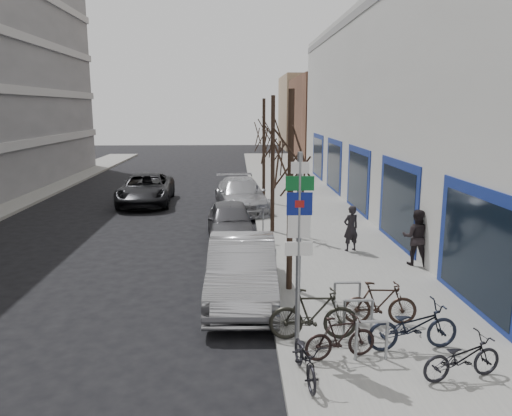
{
  "coord_description": "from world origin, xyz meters",
  "views": [
    {
      "loc": [
        1.2,
        -9.44,
        5.02
      ],
      "look_at": [
        1.77,
        5.57,
        2.0
      ],
      "focal_mm": 35.0,
      "sensor_mm": 36.0,
      "label": 1
    }
  ],
  "objects": [
    {
      "name": "bike_mid_inner",
      "position": [
        2.8,
        0.44,
        0.73
      ],
      "size": [
        1.93,
        0.61,
        1.17
      ],
      "primitive_type": "imported",
      "rotation": [
        0.0,
        0.0,
        1.55
      ],
      "color": "black",
      "rests_on": "sidewalk_east"
    },
    {
      "name": "sidewalk_east",
      "position": [
        4.5,
        10.0,
        0.07
      ],
      "size": [
        5.0,
        70.0,
        0.15
      ],
      "primitive_type": "cube",
      "color": "slate",
      "rests_on": "ground"
    },
    {
      "name": "brick_building_far",
      "position": [
        13.0,
        40.0,
        4.0
      ],
      "size": [
        12.0,
        14.0,
        8.0
      ],
      "primitive_type": "cube",
      "color": "brown",
      "rests_on": "ground"
    },
    {
      "name": "bike_far_inner",
      "position": [
        4.43,
        1.13,
        0.67
      ],
      "size": [
        1.73,
        0.62,
        1.03
      ],
      "primitive_type": "imported",
      "rotation": [
        0.0,
        0.0,
        1.5
      ],
      "color": "black",
      "rests_on": "sidewalk_east"
    },
    {
      "name": "ground",
      "position": [
        0.0,
        0.0,
        0.0
      ],
      "size": [
        120.0,
        120.0,
        0.0
      ],
      "primitive_type": "plane",
      "color": "black",
      "rests_on": "ground"
    },
    {
      "name": "bike_rack",
      "position": [
        3.8,
        0.6,
        0.66
      ],
      "size": [
        0.66,
        2.26,
        0.83
      ],
      "color": "gray",
      "rests_on": "sidewalk_east"
    },
    {
      "name": "meter_front",
      "position": [
        2.15,
        3.0,
        0.92
      ],
      "size": [
        0.1,
        0.08,
        1.27
      ],
      "color": "gray",
      "rests_on": "sidewalk_east"
    },
    {
      "name": "pedestrian_far",
      "position": [
        6.8,
        5.5,
        1.05
      ],
      "size": [
        0.78,
        0.66,
        1.8
      ],
      "primitive_type": "imported",
      "rotation": [
        0.0,
        0.0,
        2.78
      ],
      "color": "black",
      "rests_on": "sidewalk_east"
    },
    {
      "name": "parked_car_front",
      "position": [
        1.31,
        3.13,
        0.82
      ],
      "size": [
        1.83,
        5.02,
        1.64
      ],
      "primitive_type": "imported",
      "rotation": [
        0.0,
        0.0,
        -0.02
      ],
      "color": "#9A9A9E",
      "rests_on": "ground"
    },
    {
      "name": "bike_mid_curb",
      "position": [
        4.76,
        -0.08,
        0.74
      ],
      "size": [
        1.97,
        0.77,
        1.17
      ],
      "primitive_type": "imported",
      "rotation": [
        0.0,
        0.0,
        1.67
      ],
      "color": "black",
      "rests_on": "sidewalk_east"
    },
    {
      "name": "tan_building_far",
      "position": [
        13.5,
        55.0,
        4.5
      ],
      "size": [
        13.0,
        12.0,
        9.0
      ],
      "primitive_type": "cube",
      "color": "#937A5B",
      "rests_on": "ground"
    },
    {
      "name": "parked_car_back",
      "position": [
        1.4,
        14.83,
        0.8
      ],
      "size": [
        2.98,
        5.78,
        1.6
      ],
      "primitive_type": "imported",
      "rotation": [
        0.0,
        0.0,
        0.14
      ],
      "color": "#A2A3A7",
      "rests_on": "ground"
    },
    {
      "name": "meter_back",
      "position": [
        2.15,
        14.0,
        0.92
      ],
      "size": [
        0.1,
        0.08,
        1.27
      ],
      "color": "gray",
      "rests_on": "sidewalk_east"
    },
    {
      "name": "pedestrian_near",
      "position": [
        5.11,
        7.12,
        0.95
      ],
      "size": [
        0.68,
        0.57,
        1.6
      ],
      "primitive_type": "imported",
      "rotation": [
        0.0,
        0.0,
        3.51
      ],
      "color": "black",
      "rests_on": "sidewalk_east"
    },
    {
      "name": "bike_near_right",
      "position": [
        3.21,
        -0.42,
        0.6
      ],
      "size": [
        1.55,
        0.74,
        0.91
      ],
      "primitive_type": "imported",
      "rotation": [
        0.0,
        0.0,
        1.78
      ],
      "color": "black",
      "rests_on": "sidewalk_east"
    },
    {
      "name": "highway_sign_pole",
      "position": [
        2.4,
        -0.01,
        2.46
      ],
      "size": [
        0.55,
        0.1,
        4.2
      ],
      "color": "gray",
      "rests_on": "ground"
    },
    {
      "name": "tree_far",
      "position": [
        2.6,
        16.5,
        4.1
      ],
      "size": [
        1.8,
        1.8,
        5.5
      ],
      "color": "black",
      "rests_on": "ground"
    },
    {
      "name": "bike_far_curb",
      "position": [
        5.26,
        -1.25,
        0.64
      ],
      "size": [
        1.66,
        0.83,
        0.97
      ],
      "primitive_type": "imported",
      "rotation": [
        0.0,
        0.0,
        1.8
      ],
      "color": "black",
      "rests_on": "sidewalk_east"
    },
    {
      "name": "tree_near",
      "position": [
        2.6,
        3.5,
        4.1
      ],
      "size": [
        1.8,
        1.8,
        5.5
      ],
      "color": "black",
      "rests_on": "ground"
    },
    {
      "name": "lane_car",
      "position": [
        -3.63,
        16.91,
        0.8
      ],
      "size": [
        2.92,
        5.86,
        1.59
      ],
      "primitive_type": "imported",
      "rotation": [
        0.0,
        0.0,
        0.05
      ],
      "color": "black",
      "rests_on": "ground"
    },
    {
      "name": "bike_near_left",
      "position": [
        2.42,
        -1.14,
        0.62
      ],
      "size": [
        0.63,
        1.59,
        0.95
      ],
      "primitive_type": "imported",
      "rotation": [
        0.0,
        0.0,
        0.1
      ],
      "color": "black",
      "rests_on": "sidewalk_east"
    },
    {
      "name": "meter_mid",
      "position": [
        2.15,
        8.5,
        0.92
      ],
      "size": [
        0.1,
        0.08,
        1.27
      ],
      "color": "gray",
      "rests_on": "sidewalk_east"
    },
    {
      "name": "parked_car_mid",
      "position": [
        0.93,
        9.33,
        0.74
      ],
      "size": [
        2.04,
        4.45,
        1.48
      ],
      "primitive_type": "imported",
      "rotation": [
        0.0,
        0.0,
        0.07
      ],
      "color": "#48484C",
      "rests_on": "ground"
    },
    {
      "name": "tree_mid",
      "position": [
        2.6,
        10.0,
        4.1
      ],
      "size": [
        1.8,
        1.8,
        5.5
      ],
      "color": "black",
      "rests_on": "ground"
    }
  ]
}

